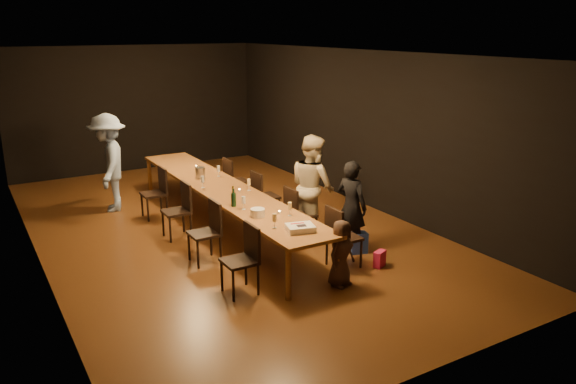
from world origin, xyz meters
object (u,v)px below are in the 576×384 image
chair_left_1 (204,233)px  woman_birthday (351,207)px  chair_right_1 (301,214)px  man_blue (109,163)px  ice_bucket (200,173)px  chair_right_2 (266,196)px  chair_right_3 (237,181)px  chair_left_2 (176,211)px  champagne_bottle (234,196)px  child (341,253)px  chair_right_0 (344,237)px  woman_tan (312,186)px  birthday_cake (300,228)px  table (222,190)px  chair_left_0 (239,261)px  chair_left_3 (154,193)px  plate_stack (258,213)px

chair_left_1 → woman_birthday: size_ratio=0.64×
chair_right_1 → woman_birthday: bearing=30.6°
man_blue → ice_bucket: size_ratio=9.52×
chair_right_1 → chair_left_1: bearing=-90.0°
chair_right_2 → chair_left_1: (-1.70, -1.20, 0.00)m
chair_right_3 → woman_birthday: woman_birthday is taller
chair_left_2 → man_blue: size_ratio=0.50×
champagne_bottle → chair_left_1: bearing=-166.5°
woman_birthday → child: 1.29m
chair_right_0 → woman_tan: size_ratio=0.54×
woman_birthday → champagne_bottle: bearing=42.5°
champagne_bottle → ice_bucket: size_ratio=1.65×
chair_left_1 → child: child is taller
chair_right_3 → birthday_cake: 3.82m
chair_left_1 → chair_left_2: same height
chair_right_2 → chair_left_2: size_ratio=1.00×
chair_right_1 → birthday_cake: 1.59m
table → woman_tan: (1.15, -1.08, 0.17)m
table → chair_right_1: bearing=-54.7°
chair_left_2 → woman_tan: size_ratio=0.54×
table → chair_left_0: chair_left_0 is taller
chair_left_3 → woman_birthday: 3.83m
chair_right_1 → plate_stack: 1.20m
chair_right_0 → child: size_ratio=0.99×
champagne_bottle → chair_right_0: bearing=-49.6°
chair_right_3 → chair_left_2: (-1.70, -1.20, 0.00)m
chair_right_2 → chair_left_3: size_ratio=1.00×
plate_stack → chair_left_1: bearing=143.4°
table → chair_left_0: 2.56m
chair_right_0 → man_blue: 5.01m
chair_left_3 → child: child is taller
plate_stack → chair_right_3: bearing=70.1°
table → chair_left_1: (-0.85, -1.20, -0.24)m
woman_tan → woman_birthday: bearing=-171.4°
man_blue → woman_birthday: bearing=51.8°
woman_birthday → champagne_bottle: size_ratio=4.51×
woman_tan → plate_stack: bearing=113.2°
woman_birthday → champagne_bottle: woman_birthday is taller
chair_right_2 → child: 2.91m
woman_tan → chair_left_0: bearing=122.4°
chair_left_1 → child: (1.29, -1.69, 0.00)m
chair_right_2 → man_blue: size_ratio=0.50×
chair_left_0 → ice_bucket: size_ratio=4.74×
chair_right_2 → woman_tan: bearing=15.5°
chair_right_1 → champagne_bottle: bearing=-96.8°
chair_right_1 → child: child is taller
chair_left_3 → birthday_cake: chair_left_3 is taller
woman_birthday → man_blue: 4.84m
chair_left_1 → champagne_bottle: 0.73m
chair_right_0 → chair_right_2: (0.00, 2.40, 0.00)m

